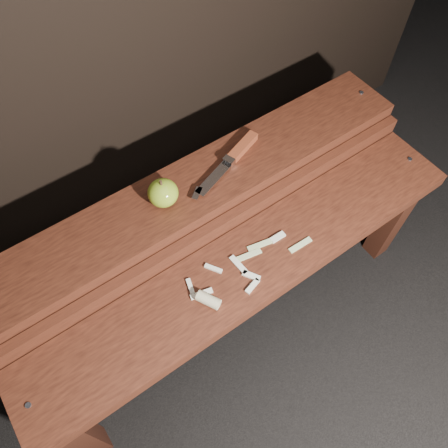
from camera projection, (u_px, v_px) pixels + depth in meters
ground at (235, 310)px, 1.43m from camera, size 60.00×60.00×0.00m
bench_front_tier at (252, 277)px, 1.10m from camera, size 1.20×0.20×0.42m
bench_rear_tier at (201, 204)px, 1.15m from camera, size 1.20×0.21×0.50m
apple at (163, 193)px, 1.02m from camera, size 0.07×0.07×0.08m
knife at (235, 155)px, 1.11m from camera, size 0.25×0.10×0.02m
apple_scraps at (227, 282)px, 1.01m from camera, size 0.33×0.12×0.03m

